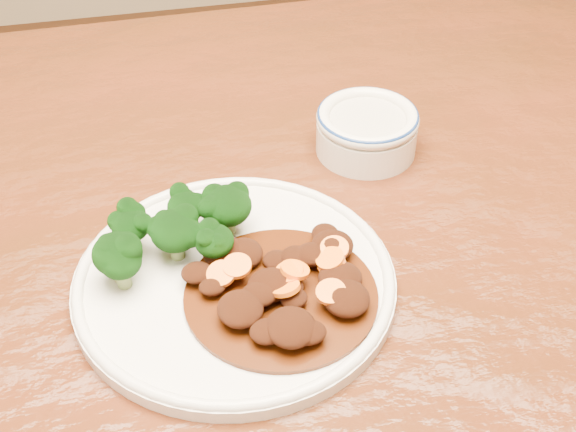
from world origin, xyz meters
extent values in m
cube|color=#4E1D0D|center=(0.00, 0.00, 0.73)|extent=(1.51, 0.93, 0.04)
cylinder|color=white|center=(-0.05, -0.07, 0.76)|extent=(0.28, 0.28, 0.01)
torus|color=white|center=(-0.05, -0.07, 0.76)|extent=(0.27, 0.27, 0.01)
cylinder|color=olive|center=(-0.14, -0.05, 0.77)|extent=(0.01, 0.01, 0.02)
ellipsoid|color=black|center=(-0.14, -0.05, 0.79)|extent=(0.04, 0.04, 0.03)
cylinder|color=olive|center=(-0.06, -0.05, 0.77)|extent=(0.01, 0.01, 0.02)
ellipsoid|color=black|center=(-0.06, -0.05, 0.79)|extent=(0.03, 0.03, 0.03)
cylinder|color=olive|center=(-0.09, -0.04, 0.77)|extent=(0.01, 0.01, 0.02)
ellipsoid|color=black|center=(-0.09, -0.04, 0.79)|extent=(0.04, 0.04, 0.03)
cylinder|color=olive|center=(-0.08, 0.00, 0.77)|extent=(0.01, 0.01, 0.02)
ellipsoid|color=black|center=(-0.08, 0.00, 0.79)|extent=(0.03, 0.03, 0.03)
cylinder|color=olive|center=(-0.04, -0.01, 0.77)|extent=(0.01, 0.01, 0.02)
ellipsoid|color=black|center=(-0.04, -0.01, 0.79)|extent=(0.04, 0.04, 0.03)
cylinder|color=olive|center=(-0.13, -0.02, 0.77)|extent=(0.01, 0.01, 0.02)
ellipsoid|color=black|center=(-0.13, -0.02, 0.79)|extent=(0.03, 0.03, 0.03)
cylinder|color=olive|center=(-0.14, -0.06, 0.77)|extent=(0.01, 0.01, 0.02)
ellipsoid|color=black|center=(-0.14, -0.06, 0.79)|extent=(0.04, 0.04, 0.03)
cylinder|color=#421907|center=(-0.01, -0.10, 0.76)|extent=(0.16, 0.16, 0.00)
ellipsoid|color=black|center=(0.01, -0.07, 0.77)|extent=(0.03, 0.03, 0.01)
ellipsoid|color=black|center=(-0.01, -0.12, 0.77)|extent=(0.02, 0.02, 0.01)
ellipsoid|color=black|center=(-0.02, -0.10, 0.77)|extent=(0.04, 0.04, 0.02)
ellipsoid|color=black|center=(-0.05, -0.12, 0.78)|extent=(0.04, 0.04, 0.02)
ellipsoid|color=black|center=(0.04, -0.10, 0.77)|extent=(0.04, 0.04, 0.02)
ellipsoid|color=black|center=(0.04, -0.05, 0.78)|extent=(0.02, 0.03, 0.01)
ellipsoid|color=black|center=(-0.03, -0.11, 0.78)|extent=(0.03, 0.03, 0.02)
ellipsoid|color=black|center=(-0.07, -0.09, 0.78)|extent=(0.02, 0.02, 0.01)
ellipsoid|color=black|center=(-0.05, -0.05, 0.78)|extent=(0.04, 0.04, 0.02)
ellipsoid|color=black|center=(-0.08, -0.07, 0.78)|extent=(0.03, 0.02, 0.01)
ellipsoid|color=black|center=(0.03, -0.13, 0.78)|extent=(0.04, 0.04, 0.02)
ellipsoid|color=black|center=(-0.04, -0.06, 0.77)|extent=(0.03, 0.04, 0.02)
ellipsoid|color=black|center=(0.02, -0.07, 0.78)|extent=(0.03, 0.03, 0.01)
ellipsoid|color=black|center=(0.00, -0.16, 0.78)|extent=(0.03, 0.02, 0.01)
ellipsoid|color=black|center=(0.04, -0.07, 0.78)|extent=(0.04, 0.04, 0.02)
ellipsoid|color=black|center=(-0.03, -0.15, 0.78)|extent=(0.03, 0.03, 0.01)
ellipsoid|color=black|center=(-0.02, -0.15, 0.78)|extent=(0.04, 0.04, 0.02)
ellipsoid|color=black|center=(-0.01, -0.07, 0.77)|extent=(0.02, 0.02, 0.01)
ellipsoid|color=black|center=(-0.01, -0.11, 0.77)|extent=(0.02, 0.02, 0.01)
cylinder|color=orange|center=(-0.06, -0.08, 0.78)|extent=(0.03, 0.03, 0.01)
cylinder|color=orange|center=(0.02, -0.12, 0.78)|extent=(0.03, 0.03, 0.01)
cylinder|color=orange|center=(0.04, -0.08, 0.78)|extent=(0.03, 0.03, 0.01)
cylinder|color=orange|center=(-0.05, -0.08, 0.78)|extent=(0.03, 0.03, 0.01)
cylinder|color=orange|center=(0.03, -0.09, 0.78)|extent=(0.03, 0.03, 0.01)
cylinder|color=orange|center=(-0.01, -0.09, 0.78)|extent=(0.03, 0.03, 0.01)
cylinder|color=orange|center=(0.03, -0.09, 0.78)|extent=(0.03, 0.03, 0.01)
cylinder|color=orange|center=(0.00, -0.09, 0.78)|extent=(0.03, 0.03, 0.01)
cylinder|color=orange|center=(-0.01, -0.11, 0.78)|extent=(0.03, 0.03, 0.02)
cylinder|color=silver|center=(0.12, 0.10, 0.77)|extent=(0.10, 0.10, 0.03)
cylinder|color=beige|center=(0.12, 0.10, 0.79)|extent=(0.08, 0.08, 0.01)
torus|color=silver|center=(0.12, 0.10, 0.79)|extent=(0.11, 0.11, 0.01)
torus|color=navy|center=(0.12, 0.10, 0.79)|extent=(0.10, 0.10, 0.00)
camera|label=1|loc=(-0.11, -0.55, 1.25)|focal=50.00mm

